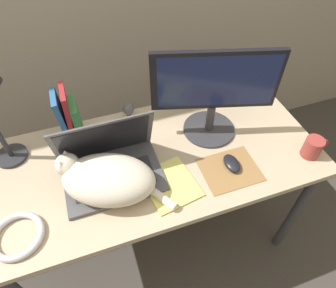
{
  "coord_description": "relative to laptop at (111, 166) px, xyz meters",
  "views": [
    {
      "loc": [
        -0.22,
        -0.45,
        1.72
      ],
      "look_at": [
        0.04,
        0.29,
        0.85
      ],
      "focal_mm": 32.0,
      "sensor_mm": 36.0,
      "label": 1
    }
  ],
  "objects": [
    {
      "name": "ground_plane",
      "position": [
        0.19,
        -0.3,
        -0.8
      ],
      "size": [
        12.0,
        12.0,
        0.0
      ],
      "primitive_type": "plane",
      "color": "#3D3833"
    },
    {
      "name": "cable_coil",
      "position": [
        -0.36,
        -0.16,
        -0.04
      ],
      "size": [
        0.18,
        0.18,
        0.02
      ],
      "color": "silver",
      "rests_on": "desk"
    },
    {
      "name": "cat",
      "position": [
        -0.03,
        -0.07,
        0.03
      ],
      "size": [
        0.42,
        0.34,
        0.15
      ],
      "color": "beige",
      "rests_on": "desk"
    },
    {
      "name": "notepad",
      "position": [
        0.2,
        -0.13,
        -0.05
      ],
      "size": [
        0.22,
        0.24,
        0.01
      ],
      "color": "#E5DB6B",
      "rests_on": "desk"
    },
    {
      "name": "external_monitor",
      "position": [
        0.47,
        0.1,
        0.17
      ],
      "size": [
        0.5,
        0.23,
        0.4
      ],
      "color": "#333338",
      "rests_on": "desk"
    },
    {
      "name": "book_row",
      "position": [
        -0.11,
        0.26,
        0.06
      ],
      "size": [
        0.09,
        0.13,
        0.26
      ],
      "color": "#285B93",
      "rests_on": "desk"
    },
    {
      "name": "computer_mouse",
      "position": [
        0.47,
        -0.12,
        -0.03
      ],
      "size": [
        0.06,
        0.1,
        0.03
      ],
      "color": "black",
      "rests_on": "mousepad"
    },
    {
      "name": "webcam",
      "position": [
        0.14,
        0.3,
        -0.0
      ],
      "size": [
        0.05,
        0.05,
        0.08
      ],
      "color": "#232328",
      "rests_on": "desk"
    },
    {
      "name": "laptop",
      "position": [
        0.0,
        0.0,
        0.0
      ],
      "size": [
        0.38,
        0.26,
        0.27
      ],
      "color": "#4C4C51",
      "rests_on": "desk"
    },
    {
      "name": "desk",
      "position": [
        0.19,
        0.02,
        -0.13
      ],
      "size": [
        1.38,
        0.64,
        0.75
      ],
      "color": "tan",
      "rests_on": "ground_plane"
    },
    {
      "name": "mug",
      "position": [
        0.81,
        -0.18,
        -0.01
      ],
      "size": [
        0.11,
        0.07,
        0.09
      ],
      "color": "#993833",
      "rests_on": "desk"
    },
    {
      "name": "mousepad",
      "position": [
        0.45,
        -0.14,
        -0.05
      ],
      "size": [
        0.23,
        0.19,
        0.0
      ],
      "color": "olive",
      "rests_on": "desk"
    }
  ]
}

